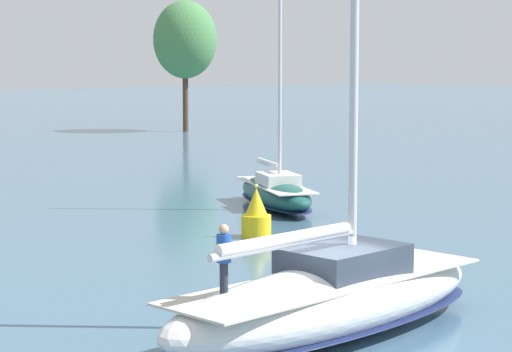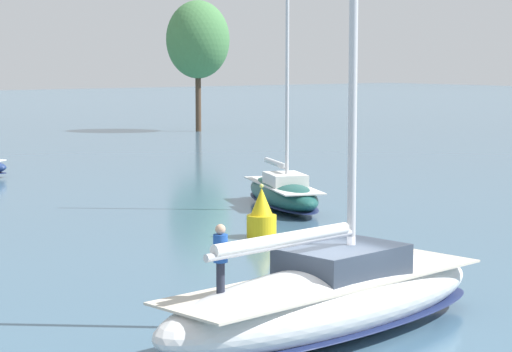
# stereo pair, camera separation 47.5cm
# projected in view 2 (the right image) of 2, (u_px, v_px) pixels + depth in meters

# --- Properties ---
(ground_plane) EXTENTS (400.00, 400.00, 0.00)m
(ground_plane) POSITION_uv_depth(u_px,v_px,m) (327.00, 337.00, 25.27)
(ground_plane) COLOR #42667F
(tree_shore_right) EXTENTS (6.18, 6.18, 12.73)m
(tree_shore_right) POSITION_uv_depth(u_px,v_px,m) (198.00, 40.00, 96.87)
(tree_shore_right) COLOR #4C3828
(tree_shore_right) RESTS_ON ground
(sailboat_main) EXTENTS (11.38, 4.38, 15.24)m
(sailboat_main) POSITION_uv_depth(u_px,v_px,m) (328.00, 297.00, 25.17)
(sailboat_main) COLOR silver
(sailboat_main) RESTS_ON ground
(sailboat_moored_near_marina) EXTENTS (5.25, 8.53, 11.37)m
(sailboat_moored_near_marina) POSITION_uv_depth(u_px,v_px,m) (283.00, 192.00, 47.10)
(sailboat_moored_near_marina) COLOR #194C47
(sailboat_moored_near_marina) RESTS_ON ground
(channel_buoy) EXTENTS (1.19, 1.19, 2.14)m
(channel_buoy) POSITION_uv_depth(u_px,v_px,m) (262.00, 216.00, 39.42)
(channel_buoy) COLOR yellow
(channel_buoy) RESTS_ON ground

